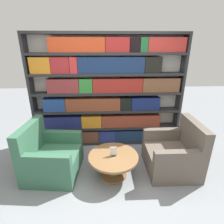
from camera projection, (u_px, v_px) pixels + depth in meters
ground_plane at (110, 188)px, 2.73m from camera, size 14.00×14.00×0.00m
bookshelf at (106, 93)px, 3.65m from camera, size 3.11×0.30×2.33m
armchair_left at (50, 158)px, 2.98m from camera, size 0.91×0.94×0.91m
armchair_right at (174, 154)px, 3.07m from camera, size 0.84×0.87×0.91m
coffee_table at (113, 161)px, 2.90m from camera, size 0.82×0.82×0.40m
table_sign at (113, 152)px, 2.84m from camera, size 0.11×0.06×0.16m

